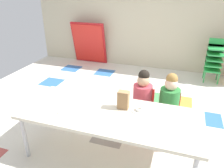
{
  "coord_description": "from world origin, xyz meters",
  "views": [
    {
      "loc": [
        0.82,
        -2.78,
        1.95
      ],
      "look_at": [
        0.07,
        -0.53,
        0.85
      ],
      "focal_mm": 34.77,
      "sensor_mm": 36.0,
      "label": 1
    }
  ],
  "objects_px": {
    "craft_table": "(110,116)",
    "donut_powdered_on_plate": "(139,109)",
    "seated_child_middle_seat": "(169,99)",
    "kid_chair_green_stack": "(214,58)",
    "paper_plate_near_edge": "(139,110)",
    "seated_child_near_camera": "(143,95)",
    "paper_bag_brown": "(123,100)",
    "paper_plate_center_table": "(65,111)",
    "folded_activity_table": "(89,43)"
  },
  "relations": [
    {
      "from": "seated_child_near_camera",
      "to": "paper_bag_brown",
      "type": "relative_size",
      "value": 4.17
    },
    {
      "from": "craft_table",
      "to": "donut_powdered_on_plate",
      "type": "bearing_deg",
      "value": 27.08
    },
    {
      "from": "seated_child_near_camera",
      "to": "folded_activity_table",
      "type": "relative_size",
      "value": 0.84
    },
    {
      "from": "craft_table",
      "to": "paper_plate_near_edge",
      "type": "distance_m",
      "value": 0.35
    },
    {
      "from": "craft_table",
      "to": "paper_bag_brown",
      "type": "bearing_deg",
      "value": 53.66
    },
    {
      "from": "kid_chair_green_stack",
      "to": "paper_plate_center_table",
      "type": "distance_m",
      "value": 3.54
    },
    {
      "from": "paper_bag_brown",
      "to": "seated_child_near_camera",
      "type": "bearing_deg",
      "value": 73.68
    },
    {
      "from": "kid_chair_green_stack",
      "to": "seated_child_near_camera",
      "type": "bearing_deg",
      "value": -116.24
    },
    {
      "from": "paper_bag_brown",
      "to": "paper_plate_near_edge",
      "type": "relative_size",
      "value": 1.22
    },
    {
      "from": "seated_child_near_camera",
      "to": "donut_powdered_on_plate",
      "type": "relative_size",
      "value": 8.81
    },
    {
      "from": "paper_bag_brown",
      "to": "donut_powdered_on_plate",
      "type": "distance_m",
      "value": 0.21
    },
    {
      "from": "paper_plate_near_edge",
      "to": "donut_powdered_on_plate",
      "type": "distance_m",
      "value": 0.02
    },
    {
      "from": "folded_activity_table",
      "to": "paper_bag_brown",
      "type": "xyz_separation_m",
      "value": [
        1.78,
        -3.0,
        0.17
      ]
    },
    {
      "from": "seated_child_near_camera",
      "to": "seated_child_middle_seat",
      "type": "xyz_separation_m",
      "value": [
        0.36,
        -0.0,
        0.0
      ]
    },
    {
      "from": "kid_chair_green_stack",
      "to": "paper_plate_near_edge",
      "type": "distance_m",
      "value": 2.92
    },
    {
      "from": "craft_table",
      "to": "paper_plate_near_edge",
      "type": "relative_size",
      "value": 11.48
    },
    {
      "from": "seated_child_middle_seat",
      "to": "kid_chair_green_stack",
      "type": "relative_size",
      "value": 1.0
    },
    {
      "from": "folded_activity_table",
      "to": "paper_bag_brown",
      "type": "relative_size",
      "value": 4.94
    },
    {
      "from": "seated_child_near_camera",
      "to": "paper_plate_center_table",
      "type": "height_order",
      "value": "seated_child_near_camera"
    },
    {
      "from": "seated_child_middle_seat",
      "to": "kid_chair_green_stack",
      "type": "distance_m",
      "value": 2.36
    },
    {
      "from": "kid_chair_green_stack",
      "to": "paper_plate_near_edge",
      "type": "xyz_separation_m",
      "value": [
        -1.05,
        -2.72,
        0.09
      ]
    },
    {
      "from": "seated_child_middle_seat",
      "to": "paper_plate_center_table",
      "type": "xyz_separation_m",
      "value": [
        -1.13,
        -0.77,
        0.05
      ]
    },
    {
      "from": "craft_table",
      "to": "kid_chair_green_stack",
      "type": "xyz_separation_m",
      "value": [
        1.36,
        2.88,
        -0.04
      ]
    },
    {
      "from": "craft_table",
      "to": "folded_activity_table",
      "type": "bearing_deg",
      "value": 117.86
    },
    {
      "from": "craft_table",
      "to": "kid_chair_green_stack",
      "type": "distance_m",
      "value": 3.19
    },
    {
      "from": "craft_table",
      "to": "donut_powdered_on_plate",
      "type": "xyz_separation_m",
      "value": [
        0.31,
        0.16,
        0.07
      ]
    },
    {
      "from": "paper_plate_center_table",
      "to": "paper_bag_brown",
      "type": "bearing_deg",
      "value": 23.95
    },
    {
      "from": "kid_chair_green_stack",
      "to": "paper_plate_center_table",
      "type": "relative_size",
      "value": 5.11
    },
    {
      "from": "kid_chair_green_stack",
      "to": "paper_plate_near_edge",
      "type": "height_order",
      "value": "kid_chair_green_stack"
    },
    {
      "from": "paper_plate_near_edge",
      "to": "paper_bag_brown",
      "type": "bearing_deg",
      "value": -179.9
    },
    {
      "from": "seated_child_middle_seat",
      "to": "paper_plate_near_edge",
      "type": "bearing_deg",
      "value": -122.64
    },
    {
      "from": "craft_table",
      "to": "donut_powdered_on_plate",
      "type": "height_order",
      "value": "donut_powdered_on_plate"
    },
    {
      "from": "seated_child_middle_seat",
      "to": "paper_bag_brown",
      "type": "relative_size",
      "value": 4.17
    },
    {
      "from": "seated_child_near_camera",
      "to": "paper_plate_near_edge",
      "type": "bearing_deg",
      "value": -84.13
    },
    {
      "from": "seated_child_near_camera",
      "to": "kid_chair_green_stack",
      "type": "bearing_deg",
      "value": 63.76
    },
    {
      "from": "paper_plate_near_edge",
      "to": "donut_powdered_on_plate",
      "type": "xyz_separation_m",
      "value": [
        0.0,
        0.0,
        0.02
      ]
    },
    {
      "from": "seated_child_middle_seat",
      "to": "donut_powdered_on_plate",
      "type": "height_order",
      "value": "seated_child_middle_seat"
    },
    {
      "from": "donut_powdered_on_plate",
      "to": "craft_table",
      "type": "bearing_deg",
      "value": -152.92
    },
    {
      "from": "kid_chair_green_stack",
      "to": "paper_bag_brown",
      "type": "distance_m",
      "value": 3.0
    },
    {
      "from": "folded_activity_table",
      "to": "paper_bag_brown",
      "type": "height_order",
      "value": "folded_activity_table"
    },
    {
      "from": "donut_powdered_on_plate",
      "to": "kid_chair_green_stack",
      "type": "bearing_deg",
      "value": 68.87
    },
    {
      "from": "paper_bag_brown",
      "to": "paper_plate_center_table",
      "type": "xyz_separation_m",
      "value": [
        -0.63,
        -0.28,
        -0.11
      ]
    },
    {
      "from": "seated_child_middle_seat",
      "to": "paper_plate_near_edge",
      "type": "distance_m",
      "value": 0.58
    },
    {
      "from": "folded_activity_table",
      "to": "paper_plate_center_table",
      "type": "bearing_deg",
      "value": -70.62
    },
    {
      "from": "paper_bag_brown",
      "to": "paper_plate_center_table",
      "type": "height_order",
      "value": "paper_bag_brown"
    },
    {
      "from": "folded_activity_table",
      "to": "paper_bag_brown",
      "type": "distance_m",
      "value": 3.49
    },
    {
      "from": "seated_child_near_camera",
      "to": "paper_plate_center_table",
      "type": "bearing_deg",
      "value": -135.23
    },
    {
      "from": "paper_plate_near_edge",
      "to": "donut_powdered_on_plate",
      "type": "height_order",
      "value": "donut_powdered_on_plate"
    },
    {
      "from": "paper_plate_near_edge",
      "to": "craft_table",
      "type": "bearing_deg",
      "value": -152.92
    },
    {
      "from": "craft_table",
      "to": "paper_plate_center_table",
      "type": "height_order",
      "value": "paper_plate_center_table"
    }
  ]
}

